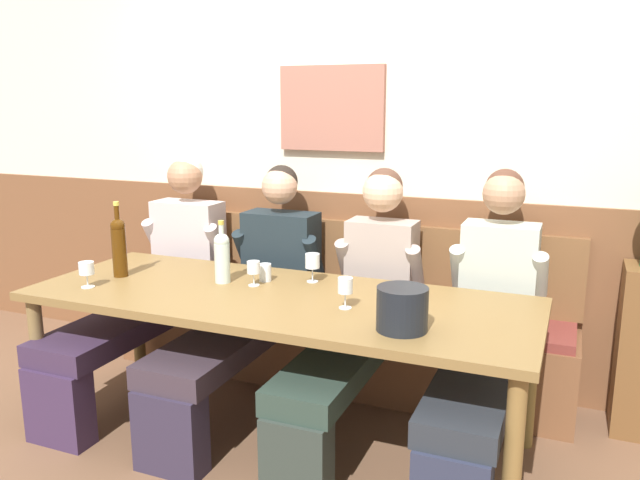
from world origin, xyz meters
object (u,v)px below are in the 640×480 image
(wall_bench, at_px, (331,335))
(wine_glass_center_front, at_px, (312,262))
(dining_table, at_px, (277,309))
(wine_bottle_amber_mid, at_px, (119,245))
(person_center_left_seat, at_px, (488,317))
(wine_bottle_green_tall, at_px, (222,256))
(person_right_seat, at_px, (153,278))
(person_center_right_seat, at_px, (251,294))
(ice_bucket, at_px, (402,309))
(wine_glass_center_rear, at_px, (87,270))
(wine_glass_left_end, at_px, (254,269))
(water_tumbler_right, at_px, (265,272))
(person_left_seat, at_px, (360,303))
(wine_glass_right_end, at_px, (345,287))

(wall_bench, relative_size, wine_glass_center_front, 18.47)
(dining_table, xyz_separation_m, wine_bottle_amber_mid, (-0.90, -0.01, 0.24))
(person_center_left_seat, height_order, wine_bottle_green_tall, person_center_left_seat)
(person_right_seat, height_order, person_center_right_seat, person_right_seat)
(person_right_seat, distance_m, person_center_right_seat, 0.64)
(wine_bottle_amber_mid, bearing_deg, ice_bucket, -7.86)
(ice_bucket, relative_size, wine_bottle_green_tall, 0.65)
(person_right_seat, bearing_deg, dining_table, -18.62)
(wine_glass_center_rear, bearing_deg, person_center_right_seat, 42.92)
(wine_glass_left_end, relative_size, wine_glass_center_rear, 0.97)
(wall_bench, distance_m, wine_glass_left_end, 0.84)
(wine_glass_left_end, bearing_deg, person_right_seat, 163.99)
(person_center_right_seat, distance_m, wine_glass_left_end, 0.33)
(wine_glass_left_end, xyz_separation_m, water_tumbler_right, (0.01, 0.10, -0.04))
(wall_bench, bearing_deg, person_center_left_seat, -21.61)
(person_center_right_seat, bearing_deg, wine_glass_center_rear, -137.08)
(wine_bottle_green_tall, relative_size, water_tumbler_right, 3.56)
(wine_bottle_green_tall, bearing_deg, wine_glass_center_rear, -149.78)
(ice_bucket, bearing_deg, wall_bench, 125.41)
(person_center_right_seat, relative_size, person_left_seat, 1.00)
(person_left_seat, distance_m, person_center_left_seat, 0.63)
(wall_bench, xyz_separation_m, water_tumbler_right, (-0.16, -0.51, 0.50))
(water_tumbler_right, bearing_deg, wall_bench, 72.47)
(dining_table, height_order, wine_bottle_green_tall, wine_bottle_green_tall)
(wine_bottle_green_tall, height_order, wine_glass_center_front, wine_bottle_green_tall)
(dining_table, distance_m, person_center_left_seat, 0.99)
(ice_bucket, xyz_separation_m, wine_glass_center_rear, (-1.59, -0.01, 0.00))
(wall_bench, height_order, person_left_seat, person_left_seat)
(wine_glass_center_front, relative_size, wine_glass_left_end, 1.18)
(wine_glass_center_rear, bearing_deg, ice_bucket, 0.37)
(person_right_seat, relative_size, ice_bucket, 6.44)
(person_center_right_seat, distance_m, person_center_left_seat, 1.25)
(person_right_seat, relative_size, wine_bottle_amber_mid, 3.37)
(wine_glass_center_front, bearing_deg, wine_bottle_green_tall, -156.62)
(person_center_left_seat, xyz_separation_m, wine_glass_right_end, (-0.57, -0.40, 0.19))
(person_center_right_seat, relative_size, water_tumbler_right, 14.85)
(person_right_seat, bearing_deg, wine_glass_center_front, -2.91)
(wine_glass_center_rear, bearing_deg, wine_glass_right_end, 8.00)
(person_right_seat, distance_m, person_left_seat, 1.26)
(dining_table, height_order, person_right_seat, person_right_seat)
(wall_bench, relative_size, person_center_right_seat, 2.05)
(wine_glass_left_end, height_order, wine_glass_center_rear, wine_glass_center_rear)
(wine_glass_right_end, height_order, wine_glass_left_end, wine_glass_right_end)
(wall_bench, height_order, wine_glass_center_front, wall_bench)
(person_left_seat, bearing_deg, person_center_left_seat, 0.70)
(wine_bottle_amber_mid, height_order, wine_glass_center_rear, wine_bottle_amber_mid)
(wine_glass_center_rear, bearing_deg, wall_bench, 45.99)
(person_left_seat, height_order, wine_glass_center_front, person_left_seat)
(person_center_right_seat, height_order, person_center_left_seat, person_center_left_seat)
(person_center_left_seat, bearing_deg, wine_glass_right_end, -144.83)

